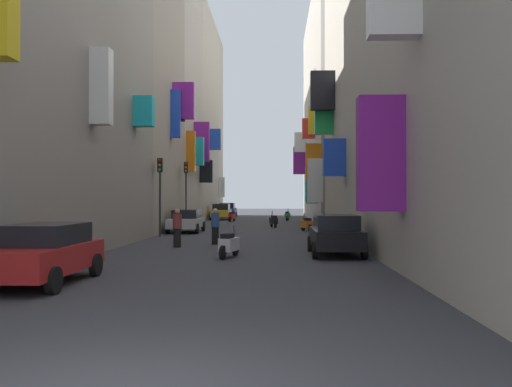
{
  "coord_description": "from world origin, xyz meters",
  "views": [
    {
      "loc": [
        1.63,
        -5.03,
        2.07
      ],
      "look_at": [
        0.22,
        31.39,
        2.4
      ],
      "focal_mm": 36.89,
      "sensor_mm": 36.0,
      "label": 1
    }
  ],
  "objects_px": {
    "parked_car_yellow": "(221,211)",
    "parked_car_silver": "(186,220)",
    "parked_car_black": "(335,234)",
    "scooter_green": "(288,216)",
    "pedestrian_crossing": "(215,226)",
    "traffic_light_far_corner": "(160,183)",
    "scooter_red": "(232,216)",
    "scooter_black": "(274,221)",
    "traffic_light_near_corner": "(186,183)",
    "parked_car_blue": "(227,210)",
    "scooter_white": "(229,244)",
    "scooter_orange": "(307,224)",
    "parked_car_red": "(44,252)",
    "pedestrian_near_left": "(177,228)"
  },
  "relations": [
    {
      "from": "parked_car_yellow",
      "to": "parked_car_silver",
      "type": "bearing_deg",
      "value": -90.29
    },
    {
      "from": "parked_car_black",
      "to": "parked_car_silver",
      "type": "bearing_deg",
      "value": 121.18
    },
    {
      "from": "scooter_green",
      "to": "pedestrian_crossing",
      "type": "height_order",
      "value": "pedestrian_crossing"
    },
    {
      "from": "pedestrian_crossing",
      "to": "traffic_light_far_corner",
      "type": "bearing_deg",
      "value": 127.7
    },
    {
      "from": "scooter_red",
      "to": "scooter_black",
      "type": "bearing_deg",
      "value": -67.05
    },
    {
      "from": "scooter_green",
      "to": "pedestrian_crossing",
      "type": "xyz_separation_m",
      "value": [
        -3.78,
        -25.2,
        0.34
      ]
    },
    {
      "from": "parked_car_yellow",
      "to": "pedestrian_crossing",
      "type": "height_order",
      "value": "pedestrian_crossing"
    },
    {
      "from": "traffic_light_near_corner",
      "to": "scooter_black",
      "type": "bearing_deg",
      "value": 17.3
    },
    {
      "from": "parked_car_black",
      "to": "parked_car_silver",
      "type": "height_order",
      "value": "parked_car_black"
    },
    {
      "from": "scooter_black",
      "to": "parked_car_blue",
      "type": "bearing_deg",
      "value": 104.31
    },
    {
      "from": "scooter_white",
      "to": "scooter_green",
      "type": "bearing_deg",
      "value": 84.97
    },
    {
      "from": "parked_car_blue",
      "to": "scooter_black",
      "type": "xyz_separation_m",
      "value": [
        5.25,
        -20.59,
        -0.35
      ]
    },
    {
      "from": "parked_car_blue",
      "to": "pedestrian_crossing",
      "type": "xyz_separation_m",
      "value": [
        2.71,
        -34.74,
        -0.01
      ]
    },
    {
      "from": "parked_car_silver",
      "to": "parked_car_yellow",
      "type": "relative_size",
      "value": 1.0
    },
    {
      "from": "parked_car_black",
      "to": "traffic_light_near_corner",
      "type": "bearing_deg",
      "value": 116.72
    },
    {
      "from": "parked_car_black",
      "to": "scooter_orange",
      "type": "xyz_separation_m",
      "value": [
        -0.27,
        13.52,
        -0.31
      ]
    },
    {
      "from": "parked_car_yellow",
      "to": "parked_car_red",
      "type": "xyz_separation_m",
      "value": [
        -0.24,
        -38.64,
        -0.04
      ]
    },
    {
      "from": "scooter_white",
      "to": "scooter_green",
      "type": "distance_m",
      "value": 30.58
    },
    {
      "from": "pedestrian_near_left",
      "to": "scooter_white",
      "type": "bearing_deg",
      "value": -56.06
    },
    {
      "from": "traffic_light_near_corner",
      "to": "parked_car_blue",
      "type": "bearing_deg",
      "value": 88.12
    },
    {
      "from": "parked_car_yellow",
      "to": "scooter_green",
      "type": "distance_m",
      "value": 6.88
    },
    {
      "from": "parked_car_black",
      "to": "traffic_light_far_corner",
      "type": "distance_m",
      "value": 12.4
    },
    {
      "from": "parked_car_yellow",
      "to": "pedestrian_near_left",
      "type": "height_order",
      "value": "pedestrian_near_left"
    },
    {
      "from": "parked_car_red",
      "to": "scooter_red",
      "type": "height_order",
      "value": "parked_car_red"
    },
    {
      "from": "scooter_white",
      "to": "traffic_light_far_corner",
      "type": "xyz_separation_m",
      "value": [
        -4.63,
        9.82,
        2.42
      ]
    },
    {
      "from": "parked_car_silver",
      "to": "pedestrian_near_left",
      "type": "relative_size",
      "value": 2.46
    },
    {
      "from": "parked_car_silver",
      "to": "pedestrian_near_left",
      "type": "distance_m",
      "value": 9.89
    },
    {
      "from": "scooter_orange",
      "to": "traffic_light_far_corner",
      "type": "xyz_separation_m",
      "value": [
        -8.15,
        -4.66,
        2.42
      ]
    },
    {
      "from": "parked_car_yellow",
      "to": "scooter_white",
      "type": "relative_size",
      "value": 2.24
    },
    {
      "from": "parked_car_silver",
      "to": "pedestrian_crossing",
      "type": "relative_size",
      "value": 2.47
    },
    {
      "from": "parked_car_silver",
      "to": "scooter_orange",
      "type": "relative_size",
      "value": 2.26
    },
    {
      "from": "scooter_black",
      "to": "scooter_green",
      "type": "height_order",
      "value": "same"
    },
    {
      "from": "scooter_orange",
      "to": "scooter_green",
      "type": "height_order",
      "value": "same"
    },
    {
      "from": "scooter_green",
      "to": "pedestrian_crossing",
      "type": "distance_m",
      "value": 25.48
    },
    {
      "from": "parked_car_black",
      "to": "parked_car_red",
      "type": "height_order",
      "value": "parked_car_black"
    },
    {
      "from": "pedestrian_near_left",
      "to": "parked_car_blue",
      "type": "bearing_deg",
      "value": 92.02
    },
    {
      "from": "parked_car_silver",
      "to": "scooter_green",
      "type": "relative_size",
      "value": 2.12
    },
    {
      "from": "scooter_orange",
      "to": "pedestrian_near_left",
      "type": "height_order",
      "value": "pedestrian_near_left"
    },
    {
      "from": "pedestrian_crossing",
      "to": "traffic_light_near_corner",
      "type": "xyz_separation_m",
      "value": [
        -3.45,
        12.28,
        2.29
      ]
    },
    {
      "from": "parked_car_red",
      "to": "scooter_red",
      "type": "bearing_deg",
      "value": 87.15
    },
    {
      "from": "parked_car_blue",
      "to": "scooter_black",
      "type": "bearing_deg",
      "value": -75.69
    },
    {
      "from": "traffic_light_far_corner",
      "to": "scooter_red",
      "type": "bearing_deg",
      "value": 82.75
    },
    {
      "from": "parked_car_silver",
      "to": "pedestrian_crossing",
      "type": "distance_m",
      "value": 8.75
    },
    {
      "from": "parked_car_yellow",
      "to": "scooter_orange",
      "type": "height_order",
      "value": "parked_car_yellow"
    },
    {
      "from": "parked_car_red",
      "to": "traffic_light_far_corner",
      "type": "distance_m",
      "value": 15.72
    },
    {
      "from": "scooter_orange",
      "to": "traffic_light_far_corner",
      "type": "height_order",
      "value": "traffic_light_far_corner"
    },
    {
      "from": "scooter_red",
      "to": "traffic_light_far_corner",
      "type": "xyz_separation_m",
      "value": [
        -2.34,
        -18.39,
        2.42
      ]
    },
    {
      "from": "pedestrian_crossing",
      "to": "parked_car_black",
      "type": "bearing_deg",
      "value": -41.29
    },
    {
      "from": "scooter_orange",
      "to": "scooter_green",
      "type": "relative_size",
      "value": 0.94
    },
    {
      "from": "parked_car_silver",
      "to": "parked_car_yellow",
      "type": "bearing_deg",
      "value": 89.71
    }
  ]
}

